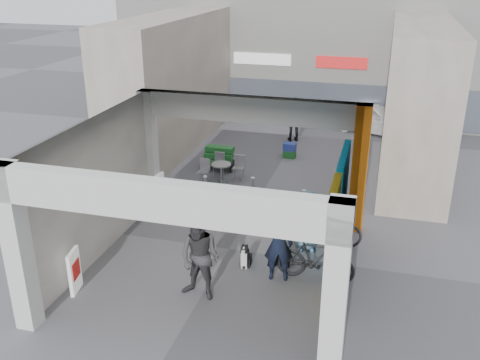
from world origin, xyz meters
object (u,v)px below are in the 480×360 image
(man_back_turned, at_px, (200,258))
(bicycle_rear, at_px, (315,259))
(man_elderly, at_px, (307,221))
(bicycle_front, at_px, (325,227))
(border_collie, at_px, (245,257))
(produce_stand, at_px, (219,161))
(white_van, at_px, (374,118))
(man_with_dog, at_px, (279,244))
(man_crates, at_px, (294,119))
(cafe_set, at_px, (221,172))

(man_back_turned, xyz_separation_m, bicycle_rear, (2.29, 1.32, -0.43))
(man_elderly, height_order, bicycle_front, man_elderly)
(border_collie, bearing_deg, bicycle_rear, -9.34)
(produce_stand, relative_size, white_van, 0.32)
(man_elderly, height_order, white_van, man_elderly)
(man_with_dog, height_order, man_crates, same)
(man_with_dog, height_order, white_van, man_with_dog)
(man_elderly, bearing_deg, bicycle_front, 29.64)
(man_with_dog, height_order, bicycle_front, man_with_dog)
(man_back_turned, bearing_deg, man_crates, 99.41)
(man_elderly, relative_size, white_van, 0.43)
(cafe_set, distance_m, bicycle_rear, 6.56)
(bicycle_front, distance_m, bicycle_rear, 1.77)
(man_with_dog, distance_m, man_elderly, 1.63)
(produce_stand, height_order, bicycle_rear, bicycle_rear)
(man_crates, distance_m, bicycle_rear, 10.36)
(cafe_set, bearing_deg, bicycle_front, -41.77)
(man_with_dog, relative_size, white_van, 0.49)
(border_collie, height_order, white_van, white_van)
(man_back_turned, bearing_deg, cafe_set, 113.26)
(man_back_turned, xyz_separation_m, man_elderly, (1.88, 2.73, -0.18))
(man_back_turned, bearing_deg, produce_stand, 114.20)
(man_elderly, xyz_separation_m, bicycle_front, (0.41, 0.36, -0.29))
(man_back_turned, relative_size, bicycle_front, 1.02)
(man_crates, xyz_separation_m, bicycle_front, (2.28, -8.33, -0.40))
(man_with_dog, height_order, bicycle_rear, man_with_dog)
(border_collie, distance_m, white_van, 12.29)
(cafe_set, height_order, border_collie, cafe_set)
(produce_stand, xyz_separation_m, white_van, (5.05, 5.98, 0.32))
(man_with_dog, bearing_deg, man_elderly, -114.05)
(produce_stand, bearing_deg, border_collie, -89.16)
(cafe_set, height_order, man_crates, man_crates)
(cafe_set, bearing_deg, border_collie, -66.50)
(man_back_turned, xyz_separation_m, man_crates, (0.01, 11.42, -0.07))
(produce_stand, height_order, man_back_turned, man_back_turned)
(man_with_dog, xyz_separation_m, man_elderly, (0.41, 1.57, -0.11))
(man_back_turned, distance_m, man_crates, 11.42)
(bicycle_front, bearing_deg, cafe_set, 48.27)
(border_collie, xyz_separation_m, man_crates, (-0.60, 9.95, 0.65))
(bicycle_front, distance_m, white_van, 10.45)
(man_elderly, bearing_deg, bicycle_rear, -85.53)
(cafe_set, distance_m, man_crates, 5.14)
(man_back_turned, relative_size, white_van, 0.53)
(border_collie, relative_size, bicycle_front, 0.34)
(produce_stand, xyz_separation_m, bicycle_front, (4.27, -4.44, 0.19))
(cafe_set, xyz_separation_m, man_with_dog, (3.08, -5.43, 0.62))
(man_elderly, bearing_deg, man_with_dog, -116.54)
(cafe_set, xyz_separation_m, man_crates, (1.63, 4.84, 0.62))
(man_back_turned, distance_m, white_van, 13.85)
(man_with_dog, relative_size, man_elderly, 1.14)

